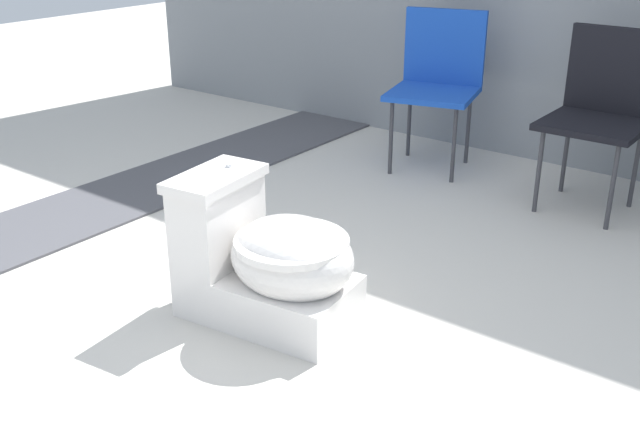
{
  "coord_description": "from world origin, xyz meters",
  "views": [
    {
      "loc": [
        1.5,
        -1.5,
        1.38
      ],
      "look_at": [
        -0.05,
        0.53,
        0.3
      ],
      "focal_mm": 42.0,
      "sensor_mm": 36.0,
      "label": 1
    }
  ],
  "objects": [
    {
      "name": "gravel_strip",
      "position": [
        -1.39,
        0.5,
        0.01
      ],
      "size": [
        0.56,
        8.0,
        0.01
      ],
      "primitive_type": "cube",
      "color": "#4C4C51",
      "rests_on": "ground"
    },
    {
      "name": "toilet",
      "position": [
        -0.04,
        0.23,
        0.22
      ],
      "size": [
        0.67,
        0.45,
        0.52
      ],
      "rotation": [
        0.0,
        0.0,
        0.12
      ],
      "color": "white",
      "rests_on": "ground"
    },
    {
      "name": "folding_chair_middle",
      "position": [
        0.49,
        2.01,
        0.51
      ],
      "size": [
        0.44,
        0.44,
        0.83
      ],
      "rotation": [
        0.0,
        0.0,
        -1.58
      ],
      "color": "black",
      "rests_on": "ground"
    },
    {
      "name": "folding_chair_left",
      "position": [
        -0.42,
        2.08,
        0.51
      ],
      "size": [
        0.54,
        0.54,
        0.83
      ],
      "rotation": [
        0.0,
        0.0,
        -1.32
      ],
      "color": "#1947B2",
      "rests_on": "ground"
    },
    {
      "name": "ground_plane",
      "position": [
        0.0,
        0.0,
        0.0
      ],
      "size": [
        14.0,
        14.0,
        0.0
      ],
      "primitive_type": "plane",
      "color": "beige"
    }
  ]
}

